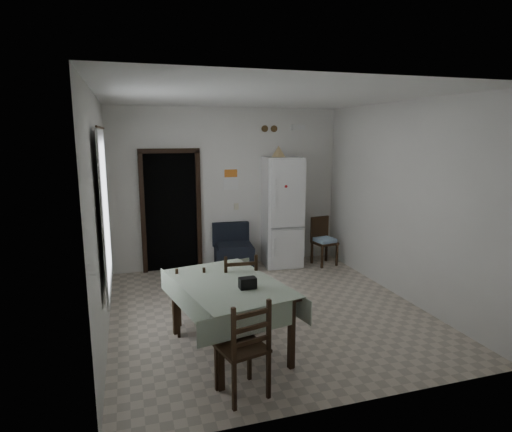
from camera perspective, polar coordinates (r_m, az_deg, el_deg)
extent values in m
plane|color=#B9AA97|center=(6.15, 1.40, -12.38)|extent=(4.50, 4.50, 0.00)
cube|color=black|center=(7.98, -11.42, 0.74)|extent=(0.90, 0.45, 2.10)
cube|color=black|center=(7.70, -14.86, 0.23)|extent=(0.08, 0.10, 2.18)
cube|color=black|center=(7.80, -7.66, 0.63)|extent=(0.08, 0.10, 2.18)
cube|color=black|center=(7.62, -11.55, 8.52)|extent=(1.06, 0.10, 0.08)
cube|color=silver|center=(5.24, -20.67, 0.51)|extent=(0.10, 1.20, 1.60)
cube|color=silver|center=(5.24, -19.47, 0.58)|extent=(0.02, 1.45, 1.85)
cylinder|color=black|center=(5.16, -20.04, 11.02)|extent=(0.02, 1.60, 0.02)
cube|color=white|center=(7.86, -3.38, 4.98)|extent=(0.28, 0.02, 0.40)
cube|color=orange|center=(7.84, -3.38, 5.71)|extent=(0.24, 0.01, 0.14)
cube|color=beige|center=(7.95, -2.64, 1.28)|extent=(0.08, 0.02, 0.12)
cylinder|color=brown|center=(7.99, 1.18, 11.57)|extent=(0.12, 0.03, 0.12)
cylinder|color=brown|center=(8.05, 2.42, 11.55)|extent=(0.12, 0.03, 0.12)
cube|color=white|center=(8.19, 5.65, 11.71)|extent=(0.25, 0.07, 0.09)
cone|color=tan|center=(7.79, 3.03, 8.61)|extent=(0.25, 0.25, 0.20)
cube|color=black|center=(4.61, -1.13, -8.92)|extent=(0.18, 0.11, 0.12)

